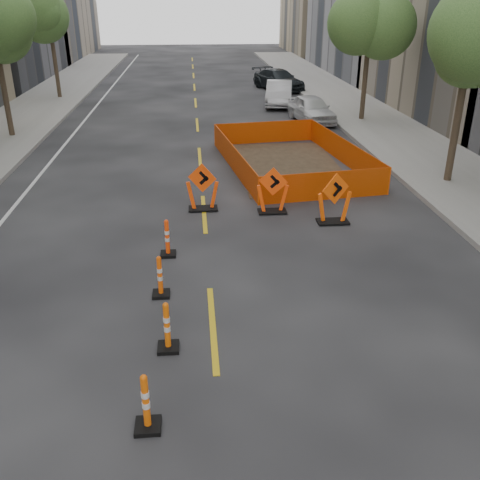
{
  "coord_description": "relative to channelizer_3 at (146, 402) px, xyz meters",
  "views": [
    {
      "loc": [
        -0.26,
        -4.81,
        5.92
      ],
      "look_at": [
        0.68,
        5.63,
        1.1
      ],
      "focal_mm": 40.0,
      "sensor_mm": 36.0,
      "label": 1
    }
  ],
  "objects": [
    {
      "name": "sidewalk_right",
      "position": [
        10.08,
        10.6,
        -0.42
      ],
      "size": [
        4.0,
        90.0,
        0.15
      ],
      "primitive_type": "cube",
      "color": "gray",
      "rests_on": "ground"
    },
    {
      "name": "tree_l_d",
      "position": [
        -7.32,
        28.6,
        4.03
      ],
      "size": [
        2.8,
        2.8,
        5.95
      ],
      "color": "#382B1E",
      "rests_on": "ground"
    },
    {
      "name": "tree_r_b",
      "position": [
        9.48,
        10.6,
        4.03
      ],
      "size": [
        2.8,
        2.8,
        5.95
      ],
      "color": "#382B1E",
      "rests_on": "ground"
    },
    {
      "name": "tree_r_c",
      "position": [
        9.48,
        20.6,
        4.03
      ],
      "size": [
        2.8,
        2.8,
        5.95
      ],
      "color": "#382B1E",
      "rests_on": "ground"
    },
    {
      "name": "channelizer_3",
      "position": [
        0.0,
        0.0,
        0.0
      ],
      "size": [
        0.39,
        0.39,
        0.99
      ],
      "primitive_type": null,
      "color": "#D65409",
      "rests_on": "ground"
    },
    {
      "name": "channelizer_4",
      "position": [
        0.24,
        1.95,
        0.0
      ],
      "size": [
        0.39,
        0.39,
        0.99
      ],
      "primitive_type": null,
      "color": "#D65609",
      "rests_on": "ground"
    },
    {
      "name": "channelizer_5",
      "position": [
        0.02,
        3.91,
        -0.02
      ],
      "size": [
        0.37,
        0.37,
        0.95
      ],
      "primitive_type": null,
      "color": "#DC4C09",
      "rests_on": "ground"
    },
    {
      "name": "channelizer_6",
      "position": [
        0.11,
        5.86,
        -0.01
      ],
      "size": [
        0.38,
        0.38,
        0.97
      ],
      "primitive_type": null,
      "color": "#F23E0A",
      "rests_on": "ground"
    },
    {
      "name": "chevron_sign_left",
      "position": [
        1.06,
        8.91,
        0.23
      ],
      "size": [
        1.11,
        0.88,
        1.46
      ],
      "primitive_type": null,
      "rotation": [
        0.0,
        0.0,
        -0.35
      ],
      "color": "#F4430A",
      "rests_on": "ground"
    },
    {
      "name": "chevron_sign_center",
      "position": [
        3.11,
        8.49,
        0.21
      ],
      "size": [
        1.07,
        0.83,
        1.41
      ],
      "primitive_type": null,
      "rotation": [
        0.0,
        0.0,
        -0.32
      ],
      "color": "#FF450A",
      "rests_on": "ground"
    },
    {
      "name": "chevron_sign_right",
      "position": [
        4.72,
        7.55,
        0.25
      ],
      "size": [
        1.15,
        0.95,
        1.49
      ],
      "primitive_type": null,
      "rotation": [
        0.0,
        0.0,
        0.42
      ],
      "color": "#FF550A",
      "rests_on": "ground"
    },
    {
      "name": "safety_fence",
      "position": [
        4.44,
        13.09,
        -0.03
      ],
      "size": [
        5.29,
        7.91,
        0.92
      ],
      "primitive_type": null,
      "rotation": [
        0.0,
        0.0,
        0.13
      ],
      "color": "#FF4E0D",
      "rests_on": "ground"
    },
    {
      "name": "parked_car_near",
      "position": [
        6.89,
        20.73,
        0.17
      ],
      "size": [
        2.12,
        4.07,
        1.32
      ],
      "primitive_type": "imported",
      "rotation": [
        0.0,
        0.0,
        0.15
      ],
      "color": "silver",
      "rests_on": "ground"
    },
    {
      "name": "parked_car_mid",
      "position": [
        5.95,
        25.36,
        0.19
      ],
      "size": [
        2.17,
        4.37,
        1.37
      ],
      "primitive_type": "imported",
      "rotation": [
        0.0,
        0.0,
        -0.18
      ],
      "color": "#B3B2B8",
      "rests_on": "ground"
    },
    {
      "name": "parked_car_far",
      "position": [
        6.81,
        31.0,
        0.17
      ],
      "size": [
        3.57,
        4.96,
        1.33
      ],
      "primitive_type": "imported",
      "rotation": [
        0.0,
        0.0,
        0.42
      ],
      "color": "black",
      "rests_on": "ground"
    }
  ]
}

